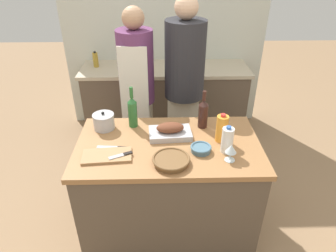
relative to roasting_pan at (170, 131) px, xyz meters
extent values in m
plane|color=#9E7A56|center=(-0.02, -0.10, -0.91)|extent=(12.00, 12.00, 0.00)
cube|color=brown|center=(-0.02, -0.10, -0.50)|extent=(1.33, 0.76, 0.83)
cube|color=#A37042|center=(-0.02, -0.10, -0.06)|extent=(1.37, 0.79, 0.04)
cube|color=brown|center=(-0.02, 1.48, -0.49)|extent=(1.94, 0.58, 0.84)
cube|color=beige|center=(-0.02, 1.48, -0.05)|extent=(2.00, 0.60, 0.04)
cube|color=silver|center=(-0.02, 1.83, 0.37)|extent=(2.50, 0.10, 2.55)
cube|color=#BCBCC1|center=(0.00, 0.00, -0.02)|extent=(0.33, 0.22, 0.04)
ellipsoid|color=brown|center=(0.00, 0.00, 0.03)|extent=(0.22, 0.14, 0.07)
cylinder|color=brown|center=(0.00, -0.34, -0.02)|extent=(0.24, 0.24, 0.04)
torus|color=brown|center=(0.00, -0.34, -0.01)|extent=(0.26, 0.26, 0.02)
cube|color=#AD7F51|center=(-0.45, -0.26, -0.03)|extent=(0.35, 0.20, 0.02)
cylinder|color=#B7B7BC|center=(-0.52, 0.13, 0.01)|extent=(0.17, 0.17, 0.11)
cylinder|color=#B7B7BC|center=(-0.52, 0.13, 0.08)|extent=(0.17, 0.17, 0.01)
sphere|color=black|center=(-0.52, 0.13, 0.09)|extent=(0.02, 0.02, 0.02)
cylinder|color=slate|center=(0.21, -0.21, -0.02)|extent=(0.14, 0.14, 0.04)
torus|color=slate|center=(0.21, -0.21, -0.01)|extent=(0.15, 0.15, 0.02)
cylinder|color=orange|center=(0.38, -0.07, 0.06)|extent=(0.09, 0.09, 0.21)
cylinder|color=red|center=(0.38, -0.07, 0.17)|extent=(0.04, 0.04, 0.02)
cylinder|color=white|center=(0.39, -0.21, 0.05)|extent=(0.08, 0.08, 0.19)
cylinder|color=#3360B2|center=(0.39, -0.21, 0.16)|extent=(0.04, 0.04, 0.02)
cylinder|color=#381E19|center=(0.27, 0.13, 0.06)|extent=(0.08, 0.08, 0.20)
cone|color=#381E19|center=(0.27, 0.13, 0.17)|extent=(0.08, 0.08, 0.04)
cylinder|color=#381E19|center=(0.27, 0.13, 0.23)|extent=(0.03, 0.03, 0.08)
cylinder|color=#28662D|center=(-0.29, 0.16, 0.06)|extent=(0.07, 0.07, 0.21)
cone|color=#28662D|center=(-0.29, 0.16, 0.19)|extent=(0.07, 0.07, 0.04)
cylinder|color=#28662D|center=(-0.29, 0.16, 0.25)|extent=(0.03, 0.03, 0.09)
cylinder|color=silver|center=(0.40, -0.32, -0.04)|extent=(0.07, 0.07, 0.00)
cylinder|color=silver|center=(0.40, -0.32, -0.01)|extent=(0.01, 0.01, 0.06)
cone|color=silver|center=(0.40, -0.32, 0.05)|extent=(0.08, 0.08, 0.06)
cube|color=#B7B7BC|center=(-0.46, -0.15, -0.04)|extent=(0.15, 0.04, 0.01)
cube|color=black|center=(-0.34, -0.16, -0.04)|extent=(0.09, 0.03, 0.01)
cube|color=#B7B7BC|center=(-0.38, -0.28, -0.02)|extent=(0.11, 0.07, 0.01)
cube|color=black|center=(-0.30, -0.25, -0.02)|extent=(0.07, 0.05, 0.01)
cylinder|color=maroon|center=(-0.36, 1.51, 0.04)|extent=(0.06, 0.06, 0.14)
cylinder|color=black|center=(-0.36, 1.51, 0.12)|extent=(0.03, 0.03, 0.02)
cylinder|color=#B28E2D|center=(-0.84, 1.53, 0.06)|extent=(0.06, 0.06, 0.17)
cylinder|color=black|center=(-0.84, 1.53, 0.15)|extent=(0.03, 0.03, 0.02)
cube|color=beige|center=(-0.30, 0.73, -0.50)|extent=(0.28, 0.21, 0.82)
cylinder|color=#663360|center=(-0.30, 0.73, 0.25)|extent=(0.33, 0.33, 0.68)
sphere|color=tan|center=(-0.30, 0.73, 0.69)|extent=(0.20, 0.20, 0.20)
cube|color=silver|center=(-0.31, 0.57, 0.06)|extent=(0.26, 0.04, 0.87)
cube|color=beige|center=(0.16, 0.74, -0.48)|extent=(0.32, 0.24, 0.86)
cylinder|color=#28282D|center=(0.16, 0.74, 0.31)|extent=(0.38, 0.38, 0.72)
sphere|color=#DBAD89|center=(0.16, 0.74, 0.78)|extent=(0.21, 0.21, 0.21)
camera|label=1|loc=(-0.06, -1.94, 1.21)|focal=32.00mm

